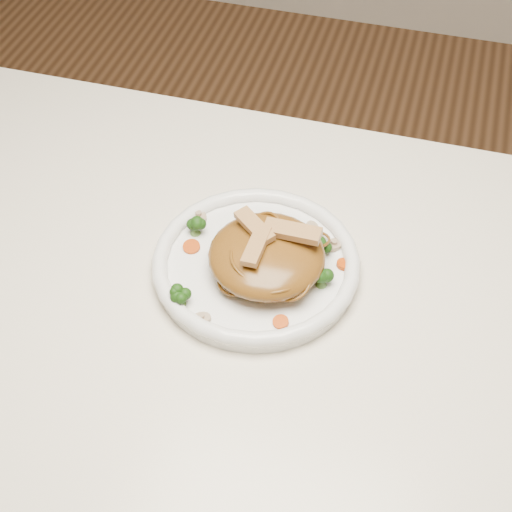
# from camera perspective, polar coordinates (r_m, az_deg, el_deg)

# --- Properties ---
(table) EXTENTS (1.20, 0.80, 0.75)m
(table) POSITION_cam_1_polar(r_m,az_deg,el_deg) (0.99, 0.80, -8.48)
(table) COLOR beige
(table) RESTS_ON ground
(plate) EXTENTS (0.31, 0.31, 0.02)m
(plate) POSITION_cam_1_polar(r_m,az_deg,el_deg) (0.96, 0.00, -0.89)
(plate) COLOR white
(plate) RESTS_ON table
(noodle_mound) EXTENTS (0.19, 0.19, 0.05)m
(noodle_mound) POSITION_cam_1_polar(r_m,az_deg,el_deg) (0.92, 0.82, 0.05)
(noodle_mound) COLOR brown
(noodle_mound) RESTS_ON plate
(chicken_a) EXTENTS (0.07, 0.03, 0.01)m
(chicken_a) POSITION_cam_1_polar(r_m,az_deg,el_deg) (0.91, 2.78, 1.88)
(chicken_a) COLOR tan
(chicken_a) RESTS_ON noodle_mound
(chicken_b) EXTENTS (0.06, 0.05, 0.01)m
(chicken_b) POSITION_cam_1_polar(r_m,az_deg,el_deg) (0.91, -0.12, 2.29)
(chicken_b) COLOR tan
(chicken_b) RESTS_ON noodle_mound
(chicken_c) EXTENTS (0.02, 0.06, 0.01)m
(chicken_c) POSITION_cam_1_polar(r_m,az_deg,el_deg) (0.89, 0.03, 0.77)
(chicken_c) COLOR tan
(chicken_c) RESTS_ON noodle_mound
(broccoli_0) EXTENTS (0.03, 0.03, 0.03)m
(broccoli_0) POSITION_cam_1_polar(r_m,az_deg,el_deg) (0.96, 5.04, 0.83)
(broccoli_0) COLOR #1B470E
(broccoli_0) RESTS_ON plate
(broccoli_1) EXTENTS (0.03, 0.03, 0.03)m
(broccoli_1) POSITION_cam_1_polar(r_m,az_deg,el_deg) (0.98, -4.67, 2.31)
(broccoli_1) COLOR #1B470E
(broccoli_1) RESTS_ON plate
(broccoli_2) EXTENTS (0.03, 0.03, 0.03)m
(broccoli_2) POSITION_cam_1_polar(r_m,az_deg,el_deg) (0.90, -5.82, -3.05)
(broccoli_2) COLOR #1B470E
(broccoli_2) RESTS_ON plate
(broccoli_3) EXTENTS (0.03, 0.03, 0.03)m
(broccoli_3) POSITION_cam_1_polar(r_m,az_deg,el_deg) (0.92, 5.04, -1.55)
(broccoli_3) COLOR #1B470E
(broccoli_3) RESTS_ON plate
(carrot_0) EXTENTS (0.02, 0.02, 0.00)m
(carrot_0) POSITION_cam_1_polar(r_m,az_deg,el_deg) (0.99, 4.44, 1.80)
(carrot_0) COLOR #C04B07
(carrot_0) RESTS_ON plate
(carrot_1) EXTENTS (0.03, 0.03, 0.00)m
(carrot_1) POSITION_cam_1_polar(r_m,az_deg,el_deg) (0.97, -4.93, 0.69)
(carrot_1) COLOR #C04B07
(carrot_1) RESTS_ON plate
(carrot_2) EXTENTS (0.02, 0.02, 0.00)m
(carrot_2) POSITION_cam_1_polar(r_m,az_deg,el_deg) (0.95, 6.71, -0.62)
(carrot_2) COLOR #C04B07
(carrot_2) RESTS_ON plate
(carrot_3) EXTENTS (0.02, 0.02, 0.00)m
(carrot_3) POSITION_cam_1_polar(r_m,az_deg,el_deg) (1.00, -0.68, 2.87)
(carrot_3) COLOR #C04B07
(carrot_3) RESTS_ON plate
(carrot_4) EXTENTS (0.02, 0.02, 0.00)m
(carrot_4) POSITION_cam_1_polar(r_m,az_deg,el_deg) (0.89, 1.89, -5.04)
(carrot_4) COLOR #C04B07
(carrot_4) RESTS_ON plate
(mushroom_0) EXTENTS (0.03, 0.03, 0.01)m
(mushroom_0) POSITION_cam_1_polar(r_m,az_deg,el_deg) (0.89, -4.19, -4.80)
(mushroom_0) COLOR #BAA98B
(mushroom_0) RESTS_ON plate
(mushroom_1) EXTENTS (0.04, 0.04, 0.01)m
(mushroom_1) POSITION_cam_1_polar(r_m,az_deg,el_deg) (0.97, 5.94, 0.85)
(mushroom_1) COLOR #BAA98B
(mushroom_1) RESTS_ON plate
(mushroom_2) EXTENTS (0.04, 0.04, 0.01)m
(mushroom_2) POSITION_cam_1_polar(r_m,az_deg,el_deg) (1.01, -4.39, 3.02)
(mushroom_2) COLOR #BAA98B
(mushroom_2) RESTS_ON plate
(mushroom_3) EXTENTS (0.03, 0.03, 0.01)m
(mushroom_3) POSITION_cam_1_polar(r_m,az_deg,el_deg) (0.99, 4.29, 2.06)
(mushroom_3) COLOR #BAA98B
(mushroom_3) RESTS_ON plate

